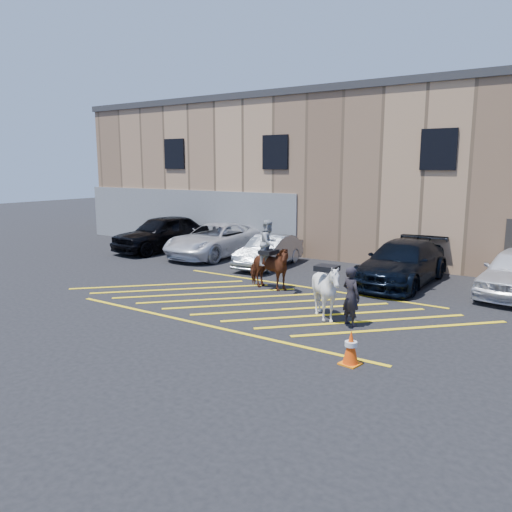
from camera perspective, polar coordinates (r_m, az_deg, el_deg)
The scene contains 11 objects.
ground at distance 15.03m, azimuth 1.27°, elevation -5.19°, with size 90.00×90.00×0.00m, color black.
car_black_suv at distance 24.14m, azimuth -10.61°, elevation 2.59°, with size 2.02×5.02×1.71m, color black.
car_white_pickup at distance 22.40m, azimuth -4.63°, elevation 1.83°, with size 2.43×5.27×1.46m, color silver.
car_silver_sedan at distance 20.01m, azimuth 1.51°, elevation 0.55°, with size 1.33×3.83×1.26m, color gray.
car_blue_suv at distance 17.81m, azimuth 16.37°, elevation -0.75°, with size 2.05×5.04×1.46m, color black.
handler at distance 12.86m, azimuth 10.80°, elevation -4.54°, with size 0.56×0.37×1.53m, color black.
warehouse at distance 25.45m, azimuth 16.06°, elevation 9.08°, with size 32.42×10.20×7.30m.
hatching_zone at distance 14.79m, azimuth 0.64°, elevation -5.43°, with size 12.60×5.12×0.01m.
mounted_bay at distance 16.25m, azimuth 1.45°, elevation -0.65°, with size 1.79×0.90×2.30m.
saddled_white at distance 13.16m, azimuth 8.04°, elevation -3.97°, with size 1.29×1.44×1.57m.
traffic_cone at distance 10.50m, azimuth 10.78°, elevation -10.22°, with size 0.44×0.44×0.73m.
Camera 1 is at (7.74, -12.25, 4.01)m, focal length 35.00 mm.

